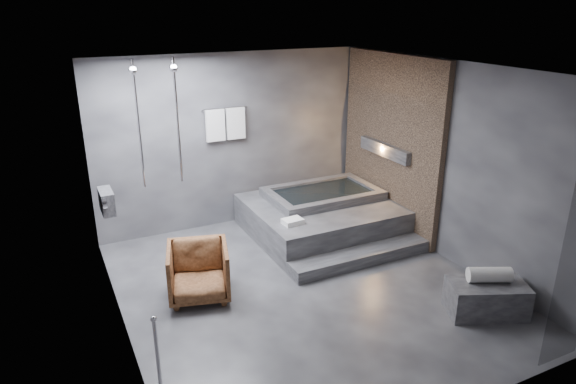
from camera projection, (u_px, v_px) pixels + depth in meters
room at (325, 152)px, 6.47m from camera, size 5.00×5.04×2.82m
tub_deck at (320, 217)px, 8.27m from camera, size 2.20×2.00×0.50m
tub_step at (361, 257)px, 7.33m from camera, size 2.20×0.36×0.18m
concrete_bench at (486, 298)px, 6.10m from camera, size 1.02×0.81×0.40m
driftwood_chair at (199, 272)px, 6.40m from camera, size 0.92×0.93×0.69m
rolled_towel at (489, 275)px, 6.04m from camera, size 0.53×0.38×0.18m
deck_towel at (293, 221)px, 7.40m from camera, size 0.30×0.23×0.08m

